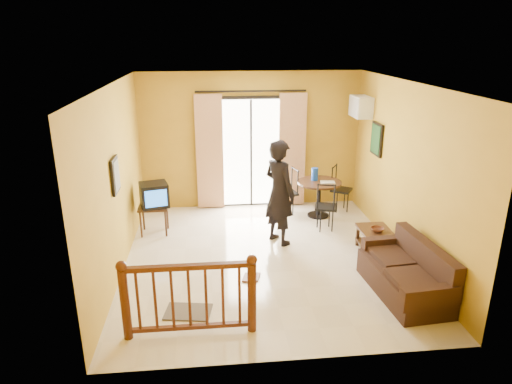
{
  "coord_description": "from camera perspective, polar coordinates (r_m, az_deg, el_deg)",
  "views": [
    {
      "loc": [
        -0.85,
        -6.67,
        3.47
      ],
      "look_at": [
        -0.13,
        0.2,
        1.08
      ],
      "focal_mm": 32.0,
      "sensor_mm": 36.0,
      "label": 1
    }
  ],
  "objects": [
    {
      "name": "standing_person",
      "position": [
        7.79,
        2.94,
        -0.05
      ],
      "size": [
        0.73,
        0.8,
        1.84
      ],
      "primitive_type": "imported",
      "rotation": [
        0.0,
        0.0,
        2.15
      ],
      "color": "black",
      "rests_on": "ground"
    },
    {
      "name": "bowl",
      "position": [
        7.77,
        14.93,
        -4.57
      ],
      "size": [
        0.27,
        0.27,
        0.07
      ],
      "primitive_type": "imported",
      "rotation": [
        0.0,
        0.0,
        -0.32
      ],
      "color": "#51291B",
      "rests_on": "coffee_table"
    },
    {
      "name": "room_shell",
      "position": [
        6.95,
        1.25,
        4.35
      ],
      "size": [
        5.0,
        5.0,
        5.0
      ],
      "color": "white",
      "rests_on": "ground"
    },
    {
      "name": "sandals",
      "position": [
        6.97,
        -0.59,
        -10.62
      ],
      "size": [
        0.31,
        0.27,
        0.03
      ],
      "color": "#51291B",
      "rests_on": "ground"
    },
    {
      "name": "picture_left",
      "position": [
        6.88,
        -17.18,
        2.01
      ],
      "size": [
        0.05,
        0.42,
        0.52
      ],
      "color": "black",
      "rests_on": "room_shell"
    },
    {
      "name": "television",
      "position": [
        8.39,
        -12.61,
        -0.34
      ],
      "size": [
        0.57,
        0.54,
        0.43
      ],
      "rotation": [
        0.0,
        0.0,
        0.26
      ],
      "color": "black",
      "rests_on": "tv_table"
    },
    {
      "name": "dining_chairs",
      "position": [
        9.24,
        7.61,
        -3.16
      ],
      "size": [
        1.66,
        1.45,
        0.95
      ],
      "color": "black",
      "rests_on": "ground"
    },
    {
      "name": "tv_table",
      "position": [
        8.5,
        -12.68,
        -2.19
      ],
      "size": [
        0.53,
        0.44,
        0.53
      ],
      "color": "black",
      "rests_on": "ground"
    },
    {
      "name": "balcony_door",
      "position": [
        9.42,
        -0.62,
        5.05
      ],
      "size": [
        2.25,
        0.14,
        2.46
      ],
      "color": "black",
      "rests_on": "ground"
    },
    {
      "name": "air_conditioner",
      "position": [
        9.2,
        12.96,
        10.36
      ],
      "size": [
        0.31,
        0.6,
        0.4
      ],
      "color": "white",
      "rests_on": "room_shell"
    },
    {
      "name": "coffee_table",
      "position": [
        7.79,
        14.96,
        -5.86
      ],
      "size": [
        0.51,
        0.91,
        0.4
      ],
      "color": "black",
      "rests_on": "ground"
    },
    {
      "name": "ground",
      "position": [
        7.56,
        1.16,
        -8.23
      ],
      "size": [
        5.0,
        5.0,
        0.0
      ],
      "primitive_type": "plane",
      "color": "beige",
      "rests_on": "ground"
    },
    {
      "name": "doormat",
      "position": [
        6.28,
        -8.47,
        -14.59
      ],
      "size": [
        0.66,
        0.49,
        0.02
      ],
      "primitive_type": "cube",
      "rotation": [
        0.0,
        0.0,
        -0.17
      ],
      "color": "#564F45",
      "rests_on": "ground"
    },
    {
      "name": "sofa",
      "position": [
        6.82,
        18.44,
        -9.82
      ],
      "size": [
        0.88,
        1.68,
        0.77
      ],
      "rotation": [
        0.0,
        0.0,
        0.09
      ],
      "color": "black",
      "rests_on": "ground"
    },
    {
      "name": "botanical_print",
      "position": [
        8.73,
        14.83,
        6.41
      ],
      "size": [
        0.05,
        0.5,
        0.6
      ],
      "color": "black",
      "rests_on": "room_shell"
    },
    {
      "name": "dining_table",
      "position": [
        9.12,
        7.9,
        0.4
      ],
      "size": [
        0.87,
        0.87,
        0.73
      ],
      "color": "black",
      "rests_on": "ground"
    },
    {
      "name": "water_jug",
      "position": [
        9.11,
        7.35,
        2.23
      ],
      "size": [
        0.13,
        0.13,
        0.25
      ],
      "primitive_type": "cylinder",
      "color": "#133EB6",
      "rests_on": "dining_table"
    },
    {
      "name": "serving_tray",
      "position": [
        9.01,
        8.95,
        1.21
      ],
      "size": [
        0.3,
        0.22,
        0.02
      ],
      "primitive_type": "cube",
      "rotation": [
        0.0,
        0.0,
        -0.15
      ],
      "color": "beige",
      "rests_on": "dining_table"
    },
    {
      "name": "stair_balustrade",
      "position": [
        5.59,
        -8.37,
        -12.47
      ],
      "size": [
        1.63,
        0.13,
        1.04
      ],
      "color": "#471E0F",
      "rests_on": "ground"
    }
  ]
}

